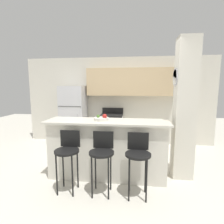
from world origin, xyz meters
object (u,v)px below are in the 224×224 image
fruit_bowl (102,118)px  stove_range (112,130)px  bar_stool_right (138,155)px  bar_stool_left (68,151)px  refrigerator (74,116)px  bar_stool_mid (102,153)px

fruit_bowl → stove_range: bearing=91.4°
stove_range → bar_stool_right: 2.42m
bar_stool_left → refrigerator: bearing=107.0°
stove_range → bar_stool_left: stove_range is taller
refrigerator → bar_stool_left: (0.69, -2.27, -0.20)m
stove_range → fruit_bowl: bearing=-88.6°
stove_range → bar_stool_left: (-0.41, -2.31, 0.20)m
refrigerator → bar_stool_right: bearing=-51.4°
fruit_bowl → bar_stool_right: bearing=-39.1°
stove_range → fruit_bowl: (0.04, -1.77, 0.65)m
refrigerator → fruit_bowl: 2.09m
stove_range → bar_stool_left: size_ratio=1.09×
refrigerator → bar_stool_mid: refrigerator is taller
bar_stool_right → bar_stool_mid: bearing=180.0°
bar_stool_mid → bar_stool_right: (0.56, 0.00, 0.00)m
refrigerator → stove_range: refrigerator is taller
bar_stool_right → stove_range: bearing=106.9°
bar_stool_mid → bar_stool_right: bearing=0.0°
stove_range → bar_stool_right: bearing=-73.1°
stove_range → bar_stool_mid: (0.15, -2.31, 0.20)m
stove_range → fruit_bowl: size_ratio=3.83×
bar_stool_left → bar_stool_mid: (0.56, 0.00, 0.00)m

